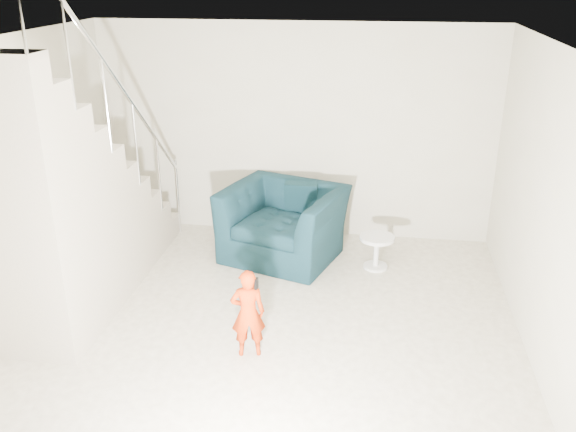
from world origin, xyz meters
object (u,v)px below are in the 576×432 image
Objects in this scene: toddler at (248,313)px; staircase at (66,219)px; side_table at (377,247)px; armchair at (283,223)px.

toddler is 2.14m from staircase.
staircase is at bearing -157.75° from side_table.
side_table is 3.42m from staircase.
side_table is at bearing 22.25° from staircase.
toddler is 2.11× the size of side_table.
toddler is 2.22m from side_table.
toddler is (0.00, -2.07, -0.00)m from armchair.
staircase is (-1.98, 0.64, 0.52)m from toddler.
toddler is at bearing -120.44° from side_table.
staircase reaches higher than side_table.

